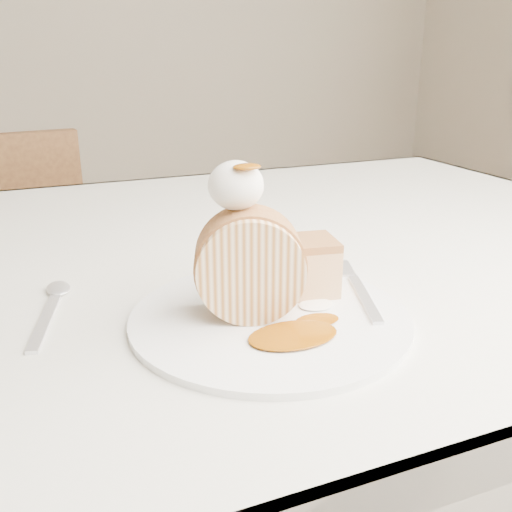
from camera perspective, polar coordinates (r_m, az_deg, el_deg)
name	(u,v)px	position (r m, az deg, el deg)	size (l,w,h in m)	color
table	(199,311)	(0.78, -5.75, -5.48)	(1.40, 0.90, 0.75)	silver
plate	(270,318)	(0.54, 1.38, -6.19)	(0.27, 0.27, 0.01)	white
roulade_slice	(250,265)	(0.52, -0.61, -0.95)	(0.10, 0.10, 0.05)	beige
cake_chunk	(306,269)	(0.58, 5.00, -1.34)	(0.06, 0.05, 0.05)	#A26D3D
whipped_cream	(236,185)	(0.52, -2.03, 7.07)	(0.05, 0.05, 0.04)	white
caramel_drizzle	(247,160)	(0.50, -0.91, 9.56)	(0.03, 0.02, 0.01)	#874405
caramel_pool	(293,335)	(0.50, 3.71, -7.88)	(0.08, 0.05, 0.00)	#874405
fork	(365,298)	(0.58, 10.82, -4.16)	(0.02, 0.16, 0.00)	silver
spoon	(45,322)	(0.57, -20.37, -6.20)	(0.02, 0.15, 0.00)	silver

